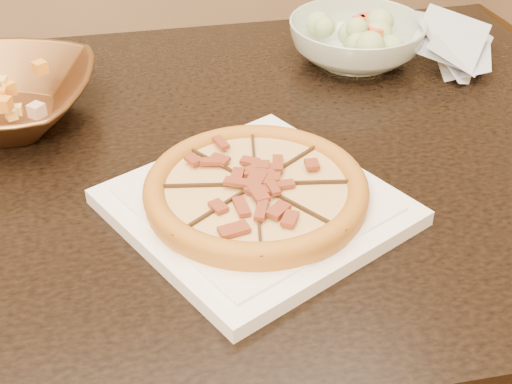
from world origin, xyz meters
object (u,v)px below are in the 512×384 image
Objects in this scene: plate at (256,206)px; pizza at (256,189)px; salad_bowl at (356,41)px; dining_table at (160,230)px.

plate is 0.02m from pizza.
pizza is at bearing 68.50° from plate.
salad_bowl reaches higher than pizza.
pizza is at bearing -128.93° from salad_bowl.
salad_bowl reaches higher than dining_table.
pizza is (0.00, 0.00, 0.02)m from plate.
dining_table is 0.43m from salad_bowl.
salad_bowl is at bearing 51.07° from pizza.
dining_table is 3.73× the size of plate.
dining_table is 5.39× the size of pizza.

